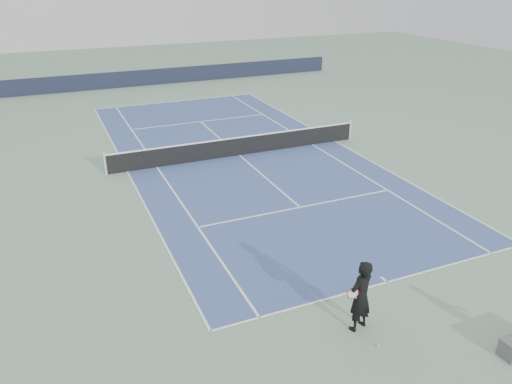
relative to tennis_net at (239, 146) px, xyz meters
name	(u,v)px	position (x,y,z in m)	size (l,w,h in m)	color
ground	(239,155)	(0.00, 0.00, -0.50)	(80.00, 80.00, 0.00)	gray
court_surface	(239,155)	(0.00, 0.00, -0.50)	(10.97, 23.77, 0.01)	#3A5189
tennis_net	(239,146)	(0.00, 0.00, 0.00)	(12.90, 0.10, 1.07)	silver
windscreen_far	(156,77)	(0.00, 17.88, 0.10)	(30.00, 0.25, 1.20)	black
tennis_player	(361,296)	(-1.95, -13.24, 0.49)	(0.89, 0.73, 1.98)	black
tennis_ball	(378,346)	(-1.89, -14.05, -0.47)	(0.06, 0.06, 0.06)	yellow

